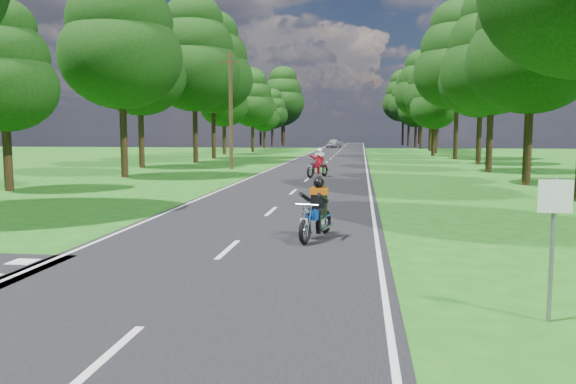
# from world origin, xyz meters

# --- Properties ---
(ground) EXTENTS (160.00, 160.00, 0.00)m
(ground) POSITION_xyz_m (0.00, 0.00, 0.00)
(ground) COLOR #185613
(ground) RESTS_ON ground
(main_road) EXTENTS (7.00, 140.00, 0.02)m
(main_road) POSITION_xyz_m (0.00, 50.00, 0.01)
(main_road) COLOR black
(main_road) RESTS_ON ground
(road_markings) EXTENTS (7.40, 140.00, 0.01)m
(road_markings) POSITION_xyz_m (-0.14, 48.13, 0.02)
(road_markings) COLOR silver
(road_markings) RESTS_ON main_road
(treeline) EXTENTS (40.00, 115.35, 14.78)m
(treeline) POSITION_xyz_m (1.43, 60.06, 8.25)
(treeline) COLOR black
(treeline) RESTS_ON ground
(telegraph_pole) EXTENTS (1.20, 0.26, 8.00)m
(telegraph_pole) POSITION_xyz_m (-6.00, 28.00, 4.07)
(telegraph_pole) COLOR #382616
(telegraph_pole) RESTS_ON ground
(road_sign) EXTENTS (0.45, 0.07, 2.00)m
(road_sign) POSITION_xyz_m (5.50, -2.01, 1.34)
(road_sign) COLOR slate
(road_sign) RESTS_ON ground
(rider_near_blue) EXTENTS (1.04, 1.87, 1.48)m
(rider_near_blue) POSITION_xyz_m (1.83, 3.50, 0.76)
(rider_near_blue) COLOR #0E399A
(rider_near_blue) RESTS_ON main_road
(rider_far_red) EXTENTS (1.44, 2.09, 1.66)m
(rider_far_red) POSITION_xyz_m (0.43, 22.16, 0.85)
(rider_far_red) COLOR maroon
(rider_far_red) RESTS_ON main_road
(distant_car) EXTENTS (2.76, 4.54, 1.44)m
(distant_car) POSITION_xyz_m (-1.48, 81.63, 0.74)
(distant_car) COLOR #AFB1B6
(distant_car) RESTS_ON main_road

